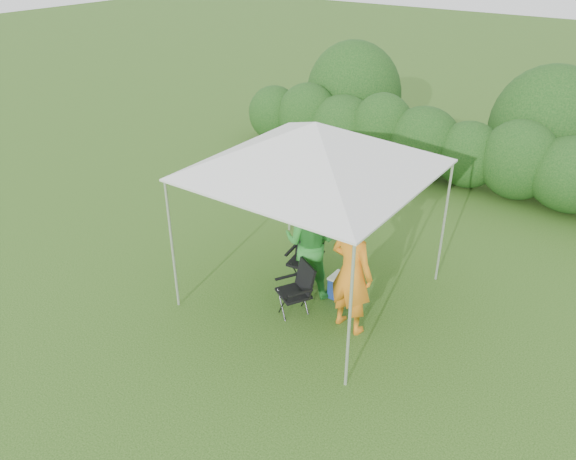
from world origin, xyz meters
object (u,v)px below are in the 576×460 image
Objects in this scene: canopy at (315,147)px; man at (352,273)px; chair_right at (298,286)px; cooler at (344,288)px; chair_left at (307,254)px; woman at (310,243)px.

man is at bearing -25.30° from canopy.
chair_right is 0.86m from cooler.
chair_left is at bearing 173.23° from cooler.
man reaches higher than cooler.
cooler is at bearing -45.65° from man.
cooler is at bearing -16.57° from chair_left.
canopy reaches higher than chair_left.
canopy is 2.08m from chair_right.
chair_left reaches higher than chair_right.
canopy is 3.59× the size of chair_left.
woman is (-1.00, 0.47, -0.07)m from man.
cooler is (-0.42, 0.58, -0.75)m from man.
cooler is (0.78, -0.11, -0.30)m from chair_left.
canopy is 2.33m from cooler.
woman is at bearing -168.31° from cooler.
chair_right is 0.44× the size of man.
man is 1.08× the size of woman.
canopy reaches higher than woman.
chair_right is 0.75m from woman.
woman reaches higher than chair_right.
woman is 3.84× the size of cooler.
woman is at bearing 137.45° from chair_right.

